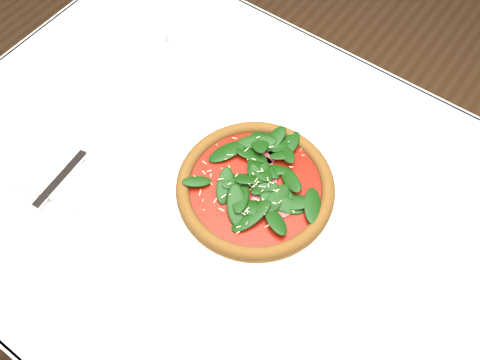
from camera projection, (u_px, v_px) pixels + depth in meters
The scene contains 6 objects.
ground at pixel (246, 330), 1.54m from camera, with size 6.00×6.00×0.00m, color brown.
dining_table at pixel (250, 232), 0.98m from camera, with size 1.21×0.81×0.75m.
plate at pixel (255, 191), 0.90m from camera, with size 0.31×0.31×0.01m.
pizza at pixel (255, 186), 0.89m from camera, with size 0.35×0.35×0.03m.
napkin at pixel (62, 181), 0.91m from camera, with size 0.16×0.08×0.01m, color white.
fork at pixel (72, 166), 0.92m from camera, with size 0.04×0.16×0.00m.
Camera 1 is at (0.23, -0.35, 1.54)m, focal length 40.00 mm.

